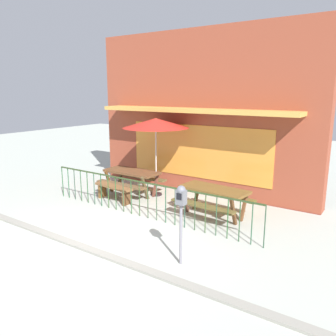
% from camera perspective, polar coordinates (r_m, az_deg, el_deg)
% --- Properties ---
extents(ground, '(40.00, 40.00, 0.00)m').
position_cam_1_polar(ground, '(7.94, -12.26, -11.81)').
color(ground, '#AAB0A6').
extents(pub_storefront, '(7.70, 1.30, 5.14)m').
position_cam_1_polar(pub_storefront, '(11.10, 5.56, 9.05)').
color(pub_storefront, '#5A211D').
rests_on(pub_storefront, ground).
extents(patio_fence_front, '(6.49, 0.04, 0.97)m').
position_cam_1_polar(patio_fence_front, '(8.94, -4.12, -4.19)').
color(patio_fence_front, '#2D401F').
rests_on(patio_fence_front, ground).
extents(picnic_table_left, '(1.82, 1.38, 0.79)m').
position_cam_1_polar(picnic_table_left, '(10.98, -6.06, -1.27)').
color(picnic_table_left, brown).
rests_on(picnic_table_left, ground).
extents(picnic_table_right, '(1.91, 1.52, 0.79)m').
position_cam_1_polar(picnic_table_right, '(9.07, 7.67, -4.35)').
color(picnic_table_right, brown).
rests_on(picnic_table_right, ground).
extents(patio_umbrella, '(2.05, 2.05, 2.45)m').
position_cam_1_polar(patio_umbrella, '(10.54, -2.06, 7.42)').
color(patio_umbrella, black).
rests_on(patio_umbrella, ground).
extents(patio_bench, '(1.43, 0.49, 0.48)m').
position_cam_1_polar(patio_bench, '(10.43, -9.05, -3.60)').
color(patio_bench, brown).
rests_on(patio_bench, ground).
extents(parking_meter_near, '(0.18, 0.17, 1.57)m').
position_cam_1_polar(parking_meter_near, '(6.38, 2.19, -6.03)').
color(parking_meter_near, slate).
rests_on(parking_meter_near, ground).
extents(curb_edge, '(10.78, 0.20, 0.11)m').
position_cam_1_polar(curb_edge, '(7.71, -14.39, -12.71)').
color(curb_edge, gray).
rests_on(curb_edge, ground).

